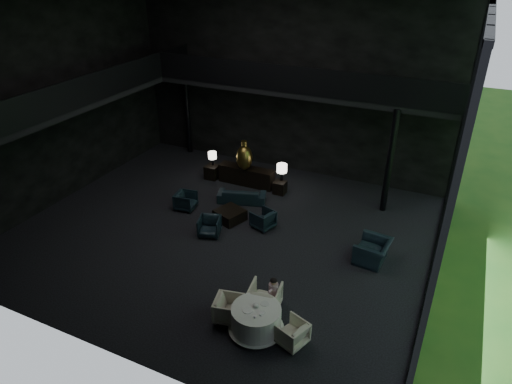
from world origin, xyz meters
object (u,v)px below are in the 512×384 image
at_px(table_lamp_left, 212,156).
at_px(child, 274,287).
at_px(dining_table, 256,321).
at_px(sofa, 242,194).
at_px(window_armchair, 373,247).
at_px(dining_chair_west, 229,308).
at_px(dining_chair_east, 292,333).
at_px(lounge_armchair_east, 263,219).
at_px(side_table_left, 212,172).
at_px(side_table_right, 280,187).
at_px(lounge_armchair_south, 209,226).
at_px(lounge_armchair_west, 186,200).
at_px(bronze_urn, 244,157).
at_px(console, 246,176).
at_px(coffee_table, 230,215).
at_px(table_lamp_right, 282,169).
at_px(dining_chair_north, 265,295).

xyz_separation_m(table_lamp_left, child, (5.63, -6.45, -0.30)).
bearing_deg(dining_table, sofa, 119.87).
height_order(window_armchair, dining_chair_west, window_armchair).
bearing_deg(dining_chair_east, lounge_armchair_east, -127.92).
height_order(side_table_left, lounge_armchair_east, lounge_armchair_east).
bearing_deg(lounge_armchair_east, side_table_left, -107.64).
bearing_deg(side_table_right, sofa, -130.40).
bearing_deg(lounge_armchair_east, child, 47.03).
height_order(dining_chair_west, child, child).
relative_size(lounge_armchair_east, child, 1.23).
xyz_separation_m(sofa, lounge_armchair_south, (0.06, -2.61, 0.03)).
xyz_separation_m(sofa, dining_chair_west, (2.63, -5.97, 0.03)).
height_order(lounge_armchair_west, dining_chair_east, lounge_armchair_west).
bearing_deg(bronze_urn, lounge_armchair_south, -81.73).
bearing_deg(bronze_urn, console, 90.00).
xyz_separation_m(lounge_armchair_south, coffee_table, (0.18, 1.18, -0.16)).
xyz_separation_m(coffee_table, dining_table, (3.24, -4.61, 0.12)).
distance_m(console, dining_chair_west, 8.05).
height_order(table_lamp_left, lounge_armchair_south, table_lamp_left).
relative_size(table_lamp_right, lounge_armchair_west, 0.97).
relative_size(lounge_armchair_south, dining_table, 0.49).
distance_m(bronze_urn, dining_table, 8.38).
bearing_deg(table_lamp_left, window_armchair, -22.14).
bearing_deg(dining_chair_east, table_lamp_left, -118.45).
height_order(sofa, dining_table, dining_table).
height_order(bronze_urn, dining_chair_north, bronze_urn).
relative_size(dining_chair_north, child, 1.66).
relative_size(lounge_armchair_west, coffee_table, 0.79).
relative_size(console, child, 4.26).
relative_size(bronze_urn, dining_chair_east, 1.89).
relative_size(table_lamp_left, coffee_table, 0.66).
xyz_separation_m(side_table_left, side_table_right, (3.20, -0.02, -0.03)).
distance_m(side_table_right, table_lamp_right, 0.78).
bearing_deg(dining_chair_north, lounge_armchair_west, -44.80).
distance_m(sofa, lounge_armchair_south, 2.61).
xyz_separation_m(side_table_right, dining_chair_west, (1.53, -7.26, 0.10)).
height_order(table_lamp_right, lounge_armchair_south, table_lamp_right).
xyz_separation_m(console, lounge_armchair_east, (2.05, -2.82, -0.04)).
relative_size(sofa, dining_chair_east, 2.56).
relative_size(sofa, lounge_armchair_south, 2.35).
distance_m(bronze_urn, table_lamp_right, 1.64).
bearing_deg(lounge_armchair_south, lounge_armchair_west, 128.79).
relative_size(side_table_right, window_armchair, 0.43).
xyz_separation_m(dining_table, dining_chair_west, (-0.85, 0.08, 0.04)).
bearing_deg(coffee_table, table_lamp_left, 129.60).
xyz_separation_m(table_lamp_right, coffee_table, (-0.86, -2.89, -0.82)).
xyz_separation_m(bronze_urn, coffee_table, (0.74, -2.70, -1.10)).
height_order(lounge_armchair_south, window_armchair, window_armchair).
xyz_separation_m(sofa, dining_chair_east, (4.46, -6.05, -0.00)).
bearing_deg(side_table_left, child, -48.50).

